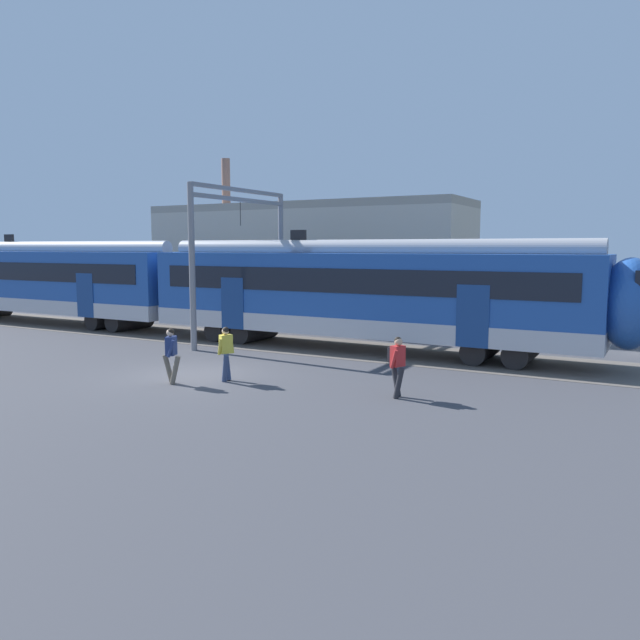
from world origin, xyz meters
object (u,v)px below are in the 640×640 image
pedestrian_yellow (226,350)px  pedestrian_red (397,361)px  commuter_train (189,286)px  pedestrian_navy (171,352)px

pedestrian_yellow → pedestrian_red: 5.32m
pedestrian_yellow → commuter_train: bearing=136.6°
pedestrian_red → pedestrian_yellow: bearing=-173.8°
pedestrian_red → commuter_train: bearing=152.9°
pedestrian_navy → commuter_train: bearing=127.7°
pedestrian_red → pedestrian_navy: bearing=-165.8°
pedestrian_navy → pedestrian_red: size_ratio=1.00×
pedestrian_navy → pedestrian_yellow: same height
commuter_train → pedestrian_yellow: 10.44m
pedestrian_yellow → pedestrian_red: (5.29, 0.57, 0.03)m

